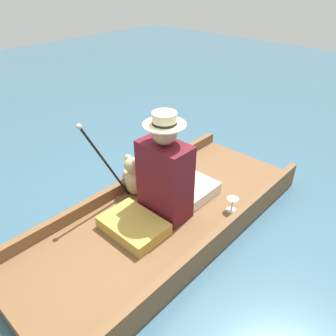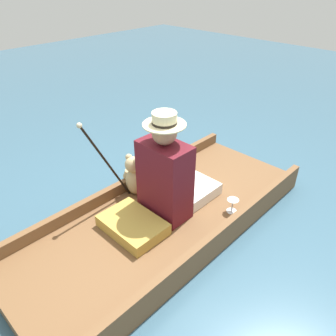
{
  "view_description": "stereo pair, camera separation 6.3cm",
  "coord_description": "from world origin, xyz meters",
  "views": [
    {
      "loc": [
        1.51,
        -1.6,
        1.99
      ],
      "look_at": [
        -0.01,
        0.06,
        0.58
      ],
      "focal_mm": 35.0,
      "sensor_mm": 36.0,
      "label": 1
    },
    {
      "loc": [
        1.56,
        -1.55,
        1.99
      ],
      "look_at": [
        -0.01,
        0.06,
        0.58
      ],
      "focal_mm": 35.0,
      "sensor_mm": 36.0,
      "label": 2
    }
  ],
  "objects": [
    {
      "name": "seat_cushion",
      "position": [
        -0.04,
        -0.32,
        0.19
      ],
      "size": [
        0.52,
        0.36,
        0.1
      ],
      "color": "#B7933D",
      "rests_on": "punt_boat"
    },
    {
      "name": "walking_cane",
      "position": [
        -0.45,
        -0.26,
        0.63
      ],
      "size": [
        0.04,
        0.44,
        0.86
      ],
      "color": "black",
      "rests_on": "punt_boat"
    },
    {
      "name": "teddy_bear",
      "position": [
        -0.42,
        0.02,
        0.32
      ],
      "size": [
        0.28,
        0.17,
        0.4
      ],
      "color": "tan",
      "rests_on": "punt_boat"
    },
    {
      "name": "wine_glass",
      "position": [
        0.4,
        0.43,
        0.23
      ],
      "size": [
        0.1,
        0.1,
        0.13
      ],
      "color": "silver",
      "rests_on": "punt_boat"
    },
    {
      "name": "seated_person",
      "position": [
        -0.01,
        0.08,
        0.48
      ],
      "size": [
        0.43,
        0.74,
        0.93
      ],
      "rotation": [
        0.0,
        0.0,
        -0.15
      ],
      "color": "white",
      "rests_on": "punt_boat"
    },
    {
      "name": "ground_plane",
      "position": [
        0.0,
        0.0,
        0.0
      ],
      "size": [
        16.0,
        16.0,
        0.0
      ],
      "primitive_type": "plane",
      "color": "#385B70"
    },
    {
      "name": "punt_boat",
      "position": [
        0.0,
        0.0,
        0.08
      ],
      "size": [
        1.1,
        2.76,
        0.25
      ],
      "color": "brown",
      "rests_on": "ground_plane"
    }
  ]
}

